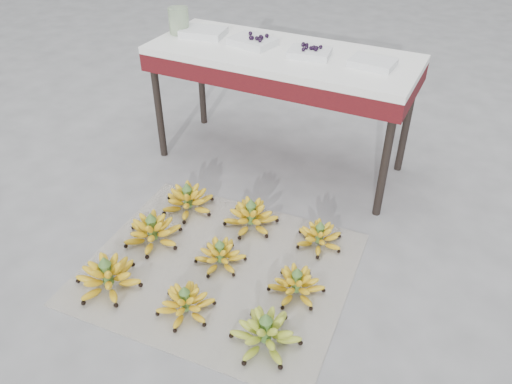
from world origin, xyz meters
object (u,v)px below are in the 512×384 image
at_px(bunch_front_center, 186,303).
at_px(tray_far_left, 204,32).
at_px(bunch_back_right, 319,236).
at_px(bunch_front_right, 266,333).
at_px(bunch_mid_left, 153,231).
at_px(bunch_mid_right, 296,284).
at_px(tray_left, 253,41).
at_px(bunch_back_left, 188,200).
at_px(newspaper_mat, 219,268).
at_px(glass_jar, 179,21).
at_px(bunch_front_left, 108,276).
at_px(bunch_mid_center, 220,255).
at_px(tray_right, 310,52).
at_px(bunch_back_center, 251,216).
at_px(vendor_table, 281,65).
at_px(tray_far_right, 373,63).

bearing_deg(bunch_front_center, tray_far_left, 139.57).
bearing_deg(tray_far_left, bunch_back_right, -32.87).
distance_m(bunch_front_right, bunch_mid_left, 0.86).
xyz_separation_m(bunch_mid_right, tray_left, (-0.73, 1.03, 0.70)).
height_order(bunch_back_left, tray_left, tray_left).
height_order(bunch_front_right, bunch_back_right, bunch_front_right).
bearing_deg(bunch_back_right, bunch_front_right, -67.80).
bearing_deg(newspaper_mat, bunch_mid_right, 1.87).
bearing_deg(bunch_front_center, glass_jar, 145.03).
height_order(bunch_front_center, tray_far_left, tray_far_left).
relative_size(bunch_front_left, bunch_front_right, 0.99).
xyz_separation_m(newspaper_mat, bunch_mid_center, (-0.01, 0.03, 0.05)).
xyz_separation_m(bunch_mid_left, tray_right, (0.43, 1.00, 0.69)).
bearing_deg(tray_right, bunch_mid_right, -69.60).
xyz_separation_m(bunch_front_left, tray_far_left, (-0.28, 1.40, 0.69)).
relative_size(bunch_mid_center, bunch_back_center, 0.81).
distance_m(bunch_mid_left, bunch_mid_center, 0.39).
bearing_deg(tray_right, tray_left, 176.60).
distance_m(bunch_front_center, tray_left, 1.56).
bearing_deg(glass_jar, newspaper_mat, -51.14).
height_order(bunch_mid_left, bunch_mid_center, bunch_mid_left).
bearing_deg(bunch_front_right, bunch_back_left, 134.05).
distance_m(bunch_front_center, vendor_table, 1.47).
bearing_deg(bunch_back_left, bunch_front_center, -45.55).
xyz_separation_m(bunch_back_center, tray_far_right, (0.38, 0.67, 0.69)).
height_order(newspaper_mat, bunch_back_right, bunch_back_right).
bearing_deg(bunch_mid_center, tray_far_left, 116.81).
xyz_separation_m(bunch_front_center, tray_right, (0.02, 1.33, 0.70)).
bearing_deg(vendor_table, tray_right, -2.01).
height_order(bunch_mid_right, bunch_back_right, bunch_mid_right).
bearing_deg(vendor_table, bunch_back_center, -78.42).
relative_size(bunch_back_right, tray_left, 1.12).
height_order(bunch_back_center, glass_jar, glass_jar).
relative_size(bunch_front_center, bunch_mid_left, 0.97).
xyz_separation_m(bunch_mid_left, bunch_back_center, (0.40, 0.34, -0.00)).
xyz_separation_m(bunch_front_left, glass_jar, (-0.43, 1.37, 0.75)).
distance_m(bunch_front_right, tray_right, 1.54).
xyz_separation_m(newspaper_mat, tray_right, (0.03, 1.02, 0.76)).
bearing_deg(tray_left, bunch_mid_center, -72.22).
height_order(bunch_mid_left, tray_right, tray_right).
distance_m(newspaper_mat, bunch_back_center, 0.37).
relative_size(bunch_front_right, tray_far_left, 1.16).
distance_m(tray_left, glass_jar, 0.50).
relative_size(bunch_front_left, bunch_mid_left, 0.93).
relative_size(bunch_mid_right, bunch_back_left, 0.77).
distance_m(bunch_mid_center, bunch_back_left, 0.48).
bearing_deg(bunch_back_left, bunch_back_right, 16.14).
height_order(bunch_mid_right, tray_far_left, tray_far_left).
bearing_deg(bunch_back_center, bunch_back_right, -7.38).
distance_m(newspaper_mat, tray_far_right, 1.33).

